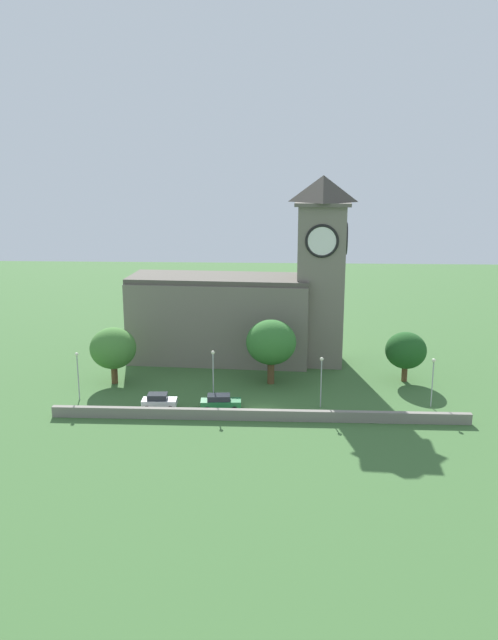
% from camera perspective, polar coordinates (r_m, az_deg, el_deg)
% --- Properties ---
extents(ground_plane, '(200.00, 200.00, 0.00)m').
position_cam_1_polar(ground_plane, '(89.86, 1.25, -4.63)').
color(ground_plane, '#3D6633').
extents(church, '(31.91, 11.15, 26.83)m').
position_cam_1_polar(church, '(93.03, -0.16, 1.34)').
color(church, slate).
rests_on(church, ground).
extents(quay_barrier, '(47.63, 0.70, 1.25)m').
position_cam_1_polar(quay_barrier, '(73.40, 0.89, -8.46)').
color(quay_barrier, gray).
rests_on(quay_barrier, ground).
extents(car_silver, '(4.16, 2.26, 1.87)m').
position_cam_1_polar(car_silver, '(77.27, -8.03, -7.18)').
color(car_silver, silver).
rests_on(car_silver, ground).
extents(car_green, '(4.88, 2.37, 1.80)m').
position_cam_1_polar(car_green, '(76.46, -2.57, -7.30)').
color(car_green, '#1E6B38').
rests_on(car_green, ground).
extents(streetlamp_west_end, '(0.44, 0.44, 6.07)m').
position_cam_1_polar(streetlamp_west_end, '(81.04, -15.04, -4.12)').
color(streetlamp_west_end, '#9EA0A5').
rests_on(streetlamp_west_end, ground).
extents(streetlamp_west_mid, '(0.44, 0.44, 6.59)m').
position_cam_1_polar(streetlamp_west_mid, '(77.39, -3.22, -4.27)').
color(streetlamp_west_mid, '#9EA0A5').
rests_on(streetlamp_west_mid, ground).
extents(streetlamp_central, '(0.44, 0.44, 6.22)m').
position_cam_1_polar(streetlamp_central, '(76.40, 6.47, -4.75)').
color(streetlamp_central, '#9EA0A5').
rests_on(streetlamp_central, ground).
extents(streetlamp_east_mid, '(0.44, 0.44, 6.04)m').
position_cam_1_polar(streetlamp_east_mid, '(79.07, 16.08, -4.66)').
color(streetlamp_east_mid, '#9EA0A5').
rests_on(streetlamp_east_mid, ground).
extents(tree_riverside_west, '(5.42, 5.42, 6.74)m').
position_cam_1_polar(tree_riverside_west, '(87.30, 13.81, -2.66)').
color(tree_riverside_west, brown).
rests_on(tree_riverside_west, ground).
extents(tree_churchyard, '(6.56, 6.56, 8.64)m').
position_cam_1_polar(tree_churchyard, '(83.59, 1.99, -2.01)').
color(tree_churchyard, brown).
rests_on(tree_churchyard, ground).
extents(tree_by_tower, '(6.04, 6.04, 7.56)m').
position_cam_1_polar(tree_by_tower, '(85.76, -12.02, -2.48)').
color(tree_by_tower, brown).
rests_on(tree_by_tower, ground).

